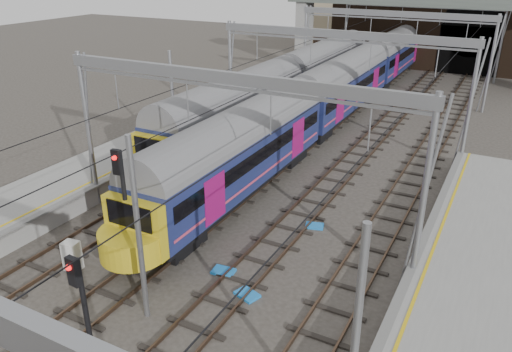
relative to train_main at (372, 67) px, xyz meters
The scene contains 13 objects.
ground 37.69m from the train_main, 86.95° to the right, with size 160.00×160.00×0.00m, color #38332D.
tracks 22.78m from the train_main, 84.93° to the right, with size 14.40×80.00×0.22m.
overhead_line 16.68m from the train_main, 82.90° to the right, with size 16.80×80.00×8.00m.
retaining_wall 14.88m from the train_main, 76.70° to the left, with size 28.00×2.75×9.00m.
overbridge 9.88m from the train_main, 76.68° to the left, with size 28.00×3.00×9.25m.
train_main is the anchor object (origin of this frame).
train_second 11.15m from the train_main, 111.03° to the right, with size 2.95×34.15×5.03m.
signal_near_left 33.73m from the train_main, 90.47° to the right, with size 0.41×0.49×5.52m.
signal_near_centre 39.10m from the train_main, 85.78° to the right, with size 0.35×0.47×4.81m.
relay_cabinet 34.80m from the train_main, 94.37° to the right, with size 0.65×0.54×1.29m, color silver.
equip_cover_a 33.25m from the train_main, 81.88° to the right, with size 0.92×0.65×0.11m, color blue.
equip_cover_b 27.12m from the train_main, 79.38° to the right, with size 0.87×0.61×0.10m, color blue.
equip_cover_c 32.16m from the train_main, 84.53° to the right, with size 0.92×0.65×0.11m, color blue.
Camera 1 is at (10.41, -9.12, 12.05)m, focal length 35.00 mm.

